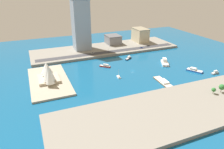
{
  "coord_description": "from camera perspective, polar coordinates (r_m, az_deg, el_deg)",
  "views": [
    {
      "loc": [
        -217.87,
        119.23,
        104.77
      ],
      "look_at": [
        -9.98,
        32.77,
        4.18
      ],
      "focal_mm": 33.37,
      "sensor_mm": 36.0,
      "label": 1
    }
  ],
  "objects": [
    {
      "name": "van_white",
      "position": [
        323.96,
        -5.39,
        5.91
      ],
      "size": [
        2.05,
        4.9,
        1.58
      ],
      "color": "black",
      "rests_on": "road_strip"
    },
    {
      "name": "hatchback_blue",
      "position": [
        352.89,
        8.07,
        7.3
      ],
      "size": [
        1.82,
        4.72,
        1.58
      ],
      "color": "black",
      "rests_on": "road_strip"
    },
    {
      "name": "barge_flat_brown",
      "position": [
        243.02,
        13.84,
        -1.91
      ],
      "size": [
        30.99,
        10.64,
        3.16
      ],
      "color": "brown",
      "rests_on": "ground_plane"
    },
    {
      "name": "opera_landmark",
      "position": [
        245.65,
        -17.17,
        0.64
      ],
      "size": [
        44.03,
        23.18,
        22.59
      ],
      "color": "#BCAD93",
      "rests_on": "peninsula_point"
    },
    {
      "name": "ground_plane",
      "position": [
        269.56,
        5.63,
        1.08
      ],
      "size": [
        440.0,
        440.0,
        0.0
      ],
      "primitive_type": "plane",
      "color": "#145684"
    },
    {
      "name": "traffic_light_waterfront",
      "position": [
        321.35,
        -1.02,
        6.5
      ],
      "size": [
        0.36,
        0.36,
        6.5
      ],
      "color": "black",
      "rests_on": "quay_east"
    },
    {
      "name": "tugboat_red",
      "position": [
        279.41,
        -1.92,
        2.37
      ],
      "size": [
        12.98,
        13.46,
        4.22
      ],
      "color": "red",
      "rests_on": "ground_plane"
    },
    {
      "name": "catamaran_blue",
      "position": [
        285.48,
        21.63,
        1.1
      ],
      "size": [
        20.66,
        15.81,
        4.39
      ],
      "color": "blue",
      "rests_on": "ground_plane"
    },
    {
      "name": "patrol_launch_navy",
      "position": [
        310.15,
        4.53,
        4.53
      ],
      "size": [
        11.75,
        13.64,
        3.95
      ],
      "color": "#1E284C",
      "rests_on": "ground_plane"
    },
    {
      "name": "ferry_white_commuter",
      "position": [
        298.92,
        14.25,
        3.26
      ],
      "size": [
        23.47,
        17.08,
        7.04
      ],
      "color": "silver",
      "rests_on": "ground_plane"
    },
    {
      "name": "warehouse_low_gray",
      "position": [
        374.27,
        0.28,
        9.57
      ],
      "size": [
        27.38,
        24.24,
        15.17
      ],
      "color": "gray",
      "rests_on": "quay_east"
    },
    {
      "name": "peninsula_point",
      "position": [
        249.44,
        -16.87,
        -1.62
      ],
      "size": [
        88.49,
        42.33,
        2.0
      ],
      "primitive_type": "cube",
      "color": "#A89E89",
      "rests_on": "ground_plane"
    },
    {
      "name": "yacht_sleek_gray",
      "position": [
        288.39,
        26.37,
        0.47
      ],
      "size": [
        4.37,
        12.1,
        4.23
      ],
      "color": "#999EA3",
      "rests_on": "ground_plane"
    },
    {
      "name": "tower_tall_glass",
      "position": [
        340.1,
        -8.51,
        13.26
      ],
      "size": [
        26.21,
        26.34,
        78.01
      ],
      "color": "#8C9EB2",
      "rests_on": "quay_east"
    },
    {
      "name": "quay_east",
      "position": [
        351.25,
        -1.72,
        7.0
      ],
      "size": [
        70.0,
        240.0,
        3.43
      ],
      "primitive_type": "cube",
      "color": "gray",
      "rests_on": "ground_plane"
    },
    {
      "name": "park_tree_cluster",
      "position": [
        232.12,
        27.42,
        -3.25
      ],
      "size": [
        6.12,
        14.16,
        8.77
      ],
      "color": "brown",
      "rests_on": "quay_west"
    },
    {
      "name": "office_block_beige",
      "position": [
        391.49,
        7.72,
        10.69
      ],
      "size": [
        32.89,
        21.63,
        24.18
      ],
      "color": "#C6B793",
      "rests_on": "quay_east"
    },
    {
      "name": "suv_black",
      "position": [
        366.06,
        9.9,
        7.79
      ],
      "size": [
        2.06,
        4.74,
        1.44
      ],
      "color": "black",
      "rests_on": "road_strip"
    },
    {
      "name": "road_strip",
      "position": [
        331.38,
        -0.36,
        6.28
      ],
      "size": [
        12.44,
        228.0,
        0.15
      ],
      "primitive_type": "cube",
      "color": "#38383D",
      "rests_on": "quay_east"
    },
    {
      "name": "sailboat_small_white",
      "position": [
        248.53,
        1.83,
        -0.62
      ],
      "size": [
        9.18,
        3.98,
        10.83
      ],
      "color": "white",
      "rests_on": "ground_plane"
    },
    {
      "name": "quay_west",
      "position": [
        199.2,
        18.74,
        -8.52
      ],
      "size": [
        70.0,
        240.0,
        3.43
      ],
      "primitive_type": "cube",
      "color": "gray",
      "rests_on": "ground_plane"
    }
  ]
}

